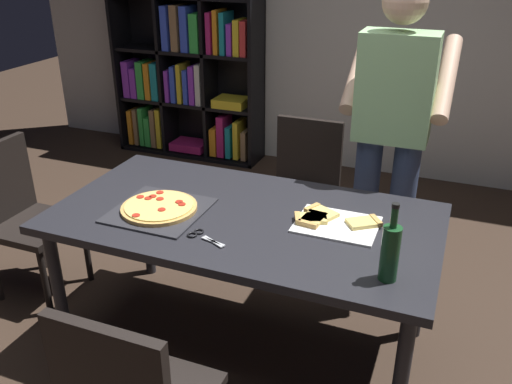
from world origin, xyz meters
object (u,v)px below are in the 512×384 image
(chair_far_side, at_px, (303,183))
(person_serving_pizza, at_px, (391,129))
(pepperoni_pizza_on_tray, at_px, (159,208))
(wine_bottle, at_px, (390,252))
(bookshelf, at_px, (187,52))
(kitchen_scissors, at_px, (202,236))
(dining_table, at_px, (244,228))
(chair_left_end, at_px, (21,210))

(chair_far_side, distance_m, person_serving_pizza, 0.75)
(pepperoni_pizza_on_tray, relative_size, wine_bottle, 1.31)
(bookshelf, bearing_deg, wine_bottle, -49.64)
(bookshelf, relative_size, kitchen_scissors, 9.84)
(dining_table, bearing_deg, wine_bottle, -21.98)
(bookshelf, bearing_deg, pepperoni_pizza_on_tray, -64.74)
(chair_left_end, height_order, kitchen_scissors, chair_left_end)
(chair_far_side, height_order, person_serving_pizza, person_serving_pizza)
(wine_bottle, bearing_deg, chair_far_side, 119.46)
(chair_left_end, relative_size, pepperoni_pizza_on_tray, 2.17)
(dining_table, relative_size, wine_bottle, 5.62)
(chair_far_side, height_order, chair_left_end, same)
(person_serving_pizza, relative_size, kitchen_scissors, 8.83)
(bookshelf, relative_size, wine_bottle, 6.17)
(wine_bottle, bearing_deg, dining_table, 158.02)
(chair_far_side, relative_size, kitchen_scissors, 4.54)
(bookshelf, xyz_separation_m, wine_bottle, (2.26, -2.65, -0.10))
(dining_table, xyz_separation_m, chair_left_end, (-1.37, 0.00, -0.17))
(kitchen_scissors, bearing_deg, person_serving_pizza, 58.16)
(chair_far_side, height_order, kitchen_scissors, chair_far_side)
(dining_table, height_order, person_serving_pizza, person_serving_pizza)
(bookshelf, relative_size, person_serving_pizza, 1.11)
(chair_far_side, xyz_separation_m, chair_left_end, (-1.37, -0.96, 0.00))
(chair_far_side, bearing_deg, dining_table, -90.00)
(person_serving_pizza, height_order, pepperoni_pizza_on_tray, person_serving_pizza)
(dining_table, bearing_deg, chair_far_side, 90.00)
(chair_left_end, height_order, pepperoni_pizza_on_tray, chair_left_end)
(dining_table, xyz_separation_m, bookshelf, (-1.55, 2.37, 0.29))
(kitchen_scissors, bearing_deg, wine_bottle, -1.62)
(person_serving_pizza, relative_size, pepperoni_pizza_on_tray, 4.22)
(chair_far_side, xyz_separation_m, wine_bottle, (0.70, -1.24, 0.36))
(chair_far_side, relative_size, pepperoni_pizza_on_tray, 2.17)
(dining_table, height_order, kitchen_scissors, kitchen_scissors)
(chair_left_end, relative_size, wine_bottle, 2.85)
(chair_far_side, height_order, wine_bottle, wine_bottle)
(chair_left_end, distance_m, person_serving_pizza, 2.10)
(bookshelf, xyz_separation_m, kitchen_scissors, (1.47, -2.63, -0.22))
(bookshelf, height_order, kitchen_scissors, bookshelf)
(pepperoni_pizza_on_tray, bearing_deg, person_serving_pizza, 43.03)
(chair_far_side, relative_size, chair_left_end, 1.00)
(chair_far_side, bearing_deg, kitchen_scissors, -94.08)
(bookshelf, xyz_separation_m, person_serving_pizza, (2.09, -1.63, 0.03))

